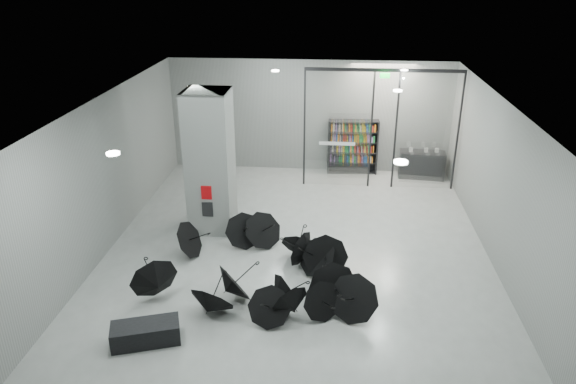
# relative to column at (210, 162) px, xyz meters

# --- Properties ---
(room) EXTENTS (14.00, 14.02, 4.01)m
(room) POSITION_rel_column_xyz_m (2.50, -2.00, 0.84)
(room) COLOR gray
(room) RESTS_ON ground
(column) EXTENTS (1.20, 1.20, 4.00)m
(column) POSITION_rel_column_xyz_m (0.00, 0.00, 0.00)
(column) COLOR slate
(column) RESTS_ON ground
(fire_cabinet) EXTENTS (0.28, 0.04, 0.38)m
(fire_cabinet) POSITION_rel_column_xyz_m (0.00, -0.62, -0.65)
(fire_cabinet) COLOR #A50A07
(fire_cabinet) RESTS_ON column
(info_panel) EXTENTS (0.30, 0.03, 0.42)m
(info_panel) POSITION_rel_column_xyz_m (0.00, -0.62, -1.15)
(info_panel) COLOR black
(info_panel) RESTS_ON column
(exit_sign) EXTENTS (0.30, 0.06, 0.15)m
(exit_sign) POSITION_rel_column_xyz_m (4.90, 3.30, 1.82)
(exit_sign) COLOR #0CE533
(exit_sign) RESTS_ON room
(glass_partition) EXTENTS (5.06, 0.08, 4.00)m
(glass_partition) POSITION_rel_column_xyz_m (4.89, 3.50, 0.18)
(glass_partition) COLOR silver
(glass_partition) RESTS_ON ground
(bench) EXTENTS (1.46, 0.97, 0.43)m
(bench) POSITION_rel_column_xyz_m (-0.27, -5.15, -1.78)
(bench) COLOR black
(bench) RESTS_ON ground
(bookshelf) EXTENTS (1.80, 0.46, 1.96)m
(bookshelf) POSITION_rel_column_xyz_m (4.07, 4.75, -1.02)
(bookshelf) COLOR black
(bookshelf) RESTS_ON ground
(shop_counter) EXTENTS (1.64, 0.78, 0.95)m
(shop_counter) POSITION_rel_column_xyz_m (6.52, 4.49, -1.52)
(shop_counter) COLOR black
(shop_counter) RESTS_ON ground
(umbrella_cluster) EXTENTS (5.84, 4.89, 1.30)m
(umbrella_cluster) POSITION_rel_column_xyz_m (2.03, -2.92, -1.69)
(umbrella_cluster) COLOR black
(umbrella_cluster) RESTS_ON ground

